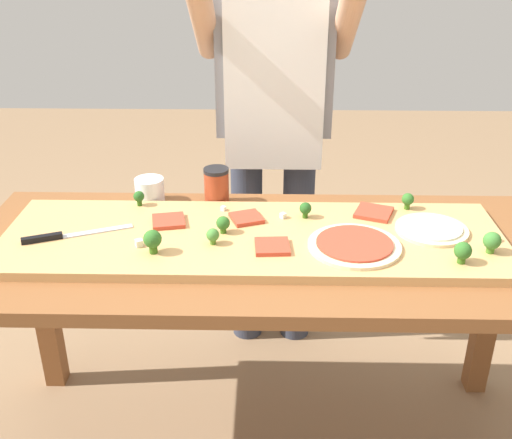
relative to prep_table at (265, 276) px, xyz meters
name	(u,v)px	position (x,y,z in m)	size (l,w,h in m)	color
prep_table	(265,276)	(0.00, 0.00, 0.00)	(1.70, 0.70, 0.76)	brown
cutting_board	(253,239)	(-0.03, 0.01, 0.12)	(1.42, 0.45, 0.03)	tan
chefs_knife	(62,236)	(-0.57, -0.02, 0.14)	(0.29, 0.13, 0.02)	#B7BABF
pizza_whole_tomato_red	(354,245)	(0.24, -0.06, 0.14)	(0.25, 0.25, 0.02)	beige
pizza_whole_white_garlic	(432,229)	(0.48, 0.04, 0.14)	(0.21, 0.21, 0.02)	beige
pizza_slice_center	(169,221)	(-0.28, 0.08, 0.14)	(0.09, 0.09, 0.01)	#BC3D28
pizza_slice_far_left	(246,218)	(-0.06, 0.10, 0.14)	(0.09, 0.09, 0.01)	#BC3D28
pizza_slice_far_right	(374,212)	(0.33, 0.15, 0.14)	(0.10, 0.10, 0.01)	#BC3D28
pizza_slice_near_right	(272,246)	(0.02, -0.07, 0.14)	(0.09, 0.09, 0.01)	#BC3D28
broccoli_floret_back_left	(408,200)	(0.44, 0.19, 0.16)	(0.04, 0.04, 0.05)	#366618
broccoli_floret_front_left	(153,240)	(-0.30, -0.10, 0.17)	(0.05, 0.05, 0.07)	#366618
broccoli_floret_front_right	(492,241)	(0.60, -0.08, 0.17)	(0.05, 0.05, 0.06)	#3F7220
broccoli_floret_center_left	(463,251)	(0.51, -0.14, 0.17)	(0.05, 0.05, 0.06)	#366618
broccoli_floret_center_right	(213,235)	(-0.14, -0.05, 0.16)	(0.04, 0.04, 0.05)	#487A23
broccoli_floret_back_mid	(223,224)	(-0.12, 0.02, 0.16)	(0.04, 0.04, 0.05)	#366618
broccoli_floret_back_right	(139,197)	(-0.39, 0.20, 0.16)	(0.03, 0.03, 0.05)	#2C5915
broccoli_floret_front_mid	(305,209)	(0.12, 0.12, 0.16)	(0.04, 0.04, 0.05)	#2C5915
cheese_crumble_a	(283,216)	(0.05, 0.12, 0.14)	(0.02, 0.02, 0.02)	silver
cheese_crumble_b	(139,243)	(-0.34, -0.07, 0.14)	(0.02, 0.02, 0.02)	white
cheese_crumble_c	(493,238)	(0.63, -0.02, 0.14)	(0.02, 0.02, 0.02)	white
cheese_crumble_d	(223,208)	(-0.13, 0.16, 0.14)	(0.01, 0.01, 0.01)	white
flour_cup	(150,192)	(-0.37, 0.28, 0.14)	(0.09, 0.09, 0.08)	white
sauce_jar	(217,186)	(-0.16, 0.27, 0.17)	(0.08, 0.08, 0.12)	#99381E
cook_center	(274,104)	(0.03, 0.61, 0.34)	(0.54, 0.39, 1.67)	#333847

